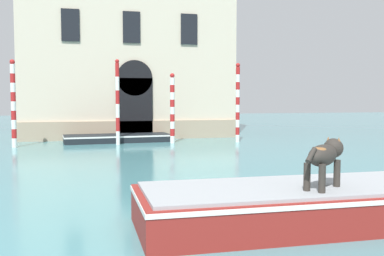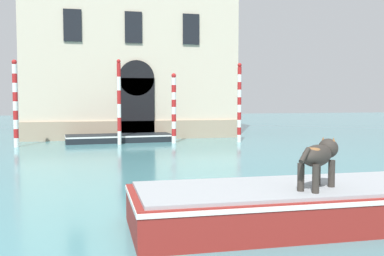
% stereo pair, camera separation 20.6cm
% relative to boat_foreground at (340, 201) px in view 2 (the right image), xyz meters
% --- Properties ---
extents(palazzo_left, '(12.13, 6.13, 15.90)m').
position_rel_boat_foreground_xyz_m(palazzo_left, '(-2.25, 20.53, 7.54)').
color(palazzo_left, beige).
rests_on(palazzo_left, ground_plane).
extents(boat_foreground, '(7.86, 2.25, 0.74)m').
position_rel_boat_foreground_xyz_m(boat_foreground, '(0.00, 0.00, 0.00)').
color(boat_foreground, maroon).
rests_on(boat_foreground, ground_plane).
extents(dog_on_deck, '(1.11, 0.93, 0.88)m').
position_rel_boat_foreground_xyz_m(dog_on_deck, '(-0.62, -0.32, 0.92)').
color(dog_on_deck, '#332D28').
rests_on(dog_on_deck, boat_foreground).
extents(boat_moored_near_palazzo, '(5.61, 2.21, 0.39)m').
position_rel_boat_foreground_xyz_m(boat_moored_near_palazzo, '(-3.16, 16.26, -0.18)').
color(boat_moored_near_palazzo, black).
rests_on(boat_moored_near_palazzo, ground_plane).
extents(mooring_pole_0, '(0.21, 0.21, 4.11)m').
position_rel_boat_foreground_xyz_m(mooring_pole_0, '(2.94, 14.69, 1.68)').
color(mooring_pole_0, white).
rests_on(mooring_pole_0, ground_plane).
extents(mooring_pole_1, '(0.24, 0.24, 3.56)m').
position_rel_boat_foreground_xyz_m(mooring_pole_1, '(-0.47, 14.98, 1.41)').
color(mooring_pole_1, white).
rests_on(mooring_pole_1, ground_plane).
extents(mooring_pole_2, '(0.24, 0.24, 4.09)m').
position_rel_boat_foreground_xyz_m(mooring_pole_2, '(-8.03, 14.74, 1.67)').
color(mooring_pole_2, white).
rests_on(mooring_pole_2, ground_plane).
extents(mooring_pole_3, '(0.20, 0.20, 4.20)m').
position_rel_boat_foreground_xyz_m(mooring_pole_3, '(-3.23, 14.87, 1.73)').
color(mooring_pole_3, white).
rests_on(mooring_pole_3, ground_plane).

